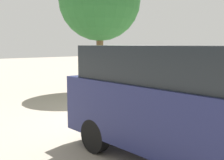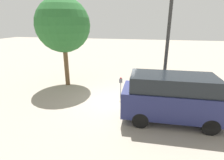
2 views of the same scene
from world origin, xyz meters
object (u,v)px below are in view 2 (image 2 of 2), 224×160
Objects in this scene: parking_meter_near at (121,83)px; parked_van at (173,97)px; lamp_post at (166,58)px; street_tree at (63,25)px.

parking_meter_near is 3.47m from parked_van.
lamp_post is 3.29m from parked_van.
parked_van is (0.21, -3.04, -1.24)m from lamp_post.
street_tree is (-6.92, 0.65, 1.83)m from lamp_post.
street_tree is at bearing 174.65° from lamp_post.
parking_meter_near is 0.29× the size of parked_van.
parked_van reaches higher than parking_meter_near.
parking_meter_near is at bearing 141.78° from parked_van.
lamp_post is at bearing -5.35° from street_tree.
lamp_post reaches higher than parking_meter_near.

